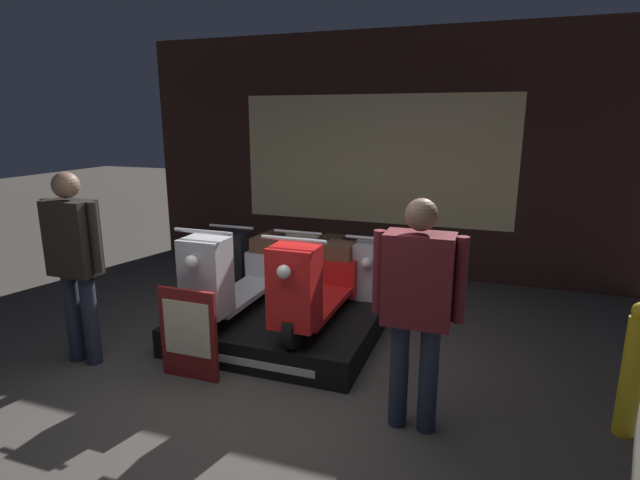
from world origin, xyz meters
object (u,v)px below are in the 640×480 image
object	(u,v)px
scooter_display_right	(319,283)
scooter_backrow_1	(317,266)
person_right_browsing	(417,298)
scooter_backrow_2	(383,273)
price_sign_board	(188,334)
street_bollard	(633,370)
scooter_display_left	(239,274)
person_left_browsing	(74,254)
scooter_backrow_0	(256,260)

from	to	relation	value
scooter_display_right	scooter_backrow_1	bearing A→B (deg)	110.82
scooter_backrow_1	person_right_browsing	distance (m)	2.81
scooter_backrow_1	scooter_backrow_2	world-z (taller)	same
scooter_backrow_2	price_sign_board	xyz separation A→B (m)	(-1.11, -2.22, 0.03)
scooter_display_right	street_bollard	bearing A→B (deg)	-12.88
street_bollard	scooter_backrow_2	bearing A→B (deg)	138.29
scooter_backrow_1	person_right_browsing	bearing A→B (deg)	-56.04
scooter_display_left	person_left_browsing	size ratio (longest dim) A/B	1.00
person_right_browsing	scooter_backrow_1	bearing A→B (deg)	123.96
scooter_display_right	street_bollard	distance (m)	2.48
scooter_backrow_1	street_bollard	bearing A→B (deg)	-32.77
scooter_display_left	scooter_backrow_1	distance (m)	1.39
scooter_display_left	scooter_backrow_1	bearing A→B (deg)	76.69
scooter_backrow_0	scooter_display_right	bearing A→B (deg)	-45.24
scooter_display_right	person_left_browsing	bearing A→B (deg)	-152.64
scooter_display_right	price_sign_board	world-z (taller)	scooter_display_right
person_right_browsing	price_sign_board	xyz separation A→B (m)	(-1.84, 0.06, -0.56)
scooter_display_right	person_left_browsing	xyz separation A→B (m)	(-1.85, -0.96, 0.35)
scooter_backrow_0	scooter_backrow_2	world-z (taller)	same
scooter_display_right	person_left_browsing	distance (m)	2.11
scooter_backrow_0	scooter_backrow_2	bearing A→B (deg)	0.00
scooter_display_right	price_sign_board	distance (m)	1.23
scooter_backrow_0	price_sign_board	world-z (taller)	scooter_backrow_0
scooter_display_right	scooter_backrow_0	bearing A→B (deg)	134.76
scooter_display_right	scooter_backrow_0	distance (m)	1.88
scooter_backrow_0	person_left_browsing	bearing A→B (deg)	-103.20
scooter_display_left	person_left_browsing	bearing A→B (deg)	-137.16
scooter_display_left	price_sign_board	world-z (taller)	scooter_display_left
person_right_browsing	street_bollard	size ratio (longest dim) A/B	1.69
scooter_backrow_2	person_right_browsing	world-z (taller)	person_right_browsing
person_left_browsing	person_right_browsing	distance (m)	2.88
scooter_backrow_1	person_right_browsing	size ratio (longest dim) A/B	1.04
person_right_browsing	scooter_display_right	bearing A→B (deg)	137.20
scooter_display_left	scooter_backrow_2	size ratio (longest dim) A/B	1.00
person_left_browsing	person_right_browsing	world-z (taller)	person_left_browsing
price_sign_board	person_right_browsing	bearing A→B (deg)	-1.83
scooter_display_left	street_bollard	distance (m)	3.28
scooter_backrow_0	price_sign_board	bearing A→B (deg)	-77.11
street_bollard	person_left_browsing	bearing A→B (deg)	-174.57
scooter_display_right	person_right_browsing	xyz separation A→B (m)	(1.03, -0.96, 0.32)
scooter_backrow_0	person_left_browsing	world-z (taller)	person_left_browsing
scooter_backrow_1	person_left_browsing	world-z (taller)	person_left_browsing
price_sign_board	street_bollard	xyz separation A→B (m)	(3.21, 0.35, 0.08)
scooter_display_left	price_sign_board	size ratio (longest dim) A/B	2.17
scooter_display_right	street_bollard	world-z (taller)	scooter_display_right
scooter_backrow_1	street_bollard	size ratio (longest dim) A/B	1.76
scooter_backrow_0	scooter_display_left	bearing A→B (deg)	-69.45
scooter_display_left	scooter_display_right	world-z (taller)	same
scooter_display_right	person_left_browsing	world-z (taller)	person_left_browsing
scooter_display_right	price_sign_board	xyz separation A→B (m)	(-0.80, -0.90, -0.24)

